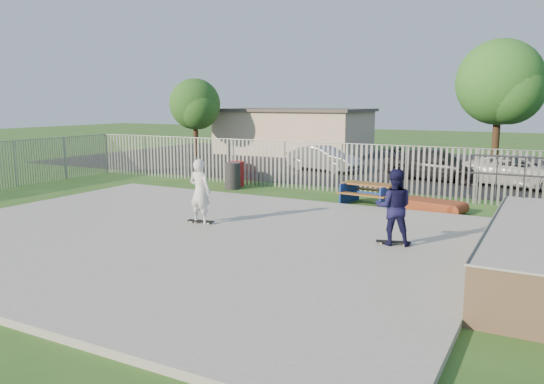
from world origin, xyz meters
The scene contains 18 objects.
ground centered at (0.00, 0.00, 0.00)m, with size 120.00×120.00×0.00m, color #2A571D.
concrete_slab centered at (0.00, 0.00, 0.07)m, with size 15.00×12.00×0.15m, color gray.
fence centered at (1.00, 4.59, 1.00)m, with size 26.04×16.02×2.00m.
picnic_table centered at (2.82, 6.95, 0.40)m, with size 2.06×1.78×0.78m.
funbox centered at (5.06, 6.85, 0.19)m, with size 2.02×1.32×0.37m.
trash_bin_red centered at (-3.66, 8.41, 0.54)m, with size 0.65×0.65×1.08m, color maroon.
trash_bin_grey centered at (-3.38, 7.64, 0.56)m, with size 0.67×0.67×1.11m, color #262629.
parking_lot centered at (0.00, 19.00, 0.01)m, with size 40.00×18.00×0.02m, color black.
car_silver centered at (-2.23, 14.77, 0.69)m, with size 1.41×4.05×1.33m, color #A9AAAE.
car_dark centered at (3.72, 14.28, 0.73)m, with size 1.99×4.89×1.42m, color black.
car_white centered at (7.51, 13.75, 0.73)m, with size 2.35×5.09×1.41m, color silver.
building centered at (-8.00, 23.00, 1.61)m, with size 10.40×6.40×3.20m.
tree_left centered at (-12.86, 17.91, 3.50)m, with size 3.38×3.38×5.21m.
tree_mid centered at (5.71, 19.56, 4.66)m, with size 4.49×4.49×6.92m.
skateboard_a centered at (5.22, 1.51, 0.19)m, with size 0.82×0.41×0.08m.
skateboard_b centered at (-0.36, 1.16, 0.19)m, with size 0.82×0.33×0.08m.
skater_navy centered at (5.22, 1.51, 1.09)m, with size 0.91×0.71×1.88m, color #121238.
skater_white centered at (-0.36, 1.16, 1.09)m, with size 0.69×0.45×1.88m, color white.
Camera 1 is at (8.63, -11.13, 3.63)m, focal length 35.00 mm.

